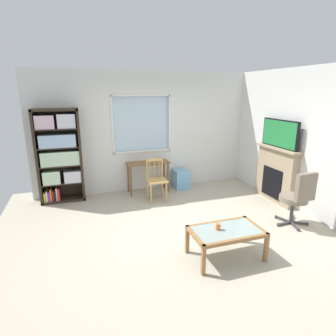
{
  "coord_description": "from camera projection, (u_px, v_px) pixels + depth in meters",
  "views": [
    {
      "loc": [
        -1.53,
        -4.09,
        2.3
      ],
      "look_at": [
        0.02,
        0.59,
        0.93
      ],
      "focal_mm": 29.72,
      "sensor_mm": 36.0,
      "label": 1
    }
  ],
  "objects": [
    {
      "name": "ground",
      "position": [
        178.0,
        229.0,
        4.82
      ],
      "size": [
        6.07,
        5.49,
        0.02
      ],
      "primitive_type": "cube",
      "color": "#B2A893"
    },
    {
      "name": "wall_back_with_window",
      "position": [
        145.0,
        133.0,
        6.51
      ],
      "size": [
        5.07,
        0.15,
        2.74
      ],
      "color": "silver",
      "rests_on": "ground"
    },
    {
      "name": "wall_right",
      "position": [
        307.0,
        142.0,
        5.24
      ],
      "size": [
        0.12,
        4.69,
        2.74
      ],
      "primitive_type": "cube",
      "color": "silver",
      "rests_on": "ground"
    },
    {
      "name": "bookshelf",
      "position": [
        59.0,
        154.0,
        5.79
      ],
      "size": [
        0.9,
        0.38,
        1.96
      ],
      "color": "#2D2319",
      "rests_on": "ground"
    },
    {
      "name": "desk_under_window",
      "position": [
        148.0,
        167.0,
        6.38
      ],
      "size": [
        0.97,
        0.41,
        0.73
      ],
      "color": "brown",
      "rests_on": "ground"
    },
    {
      "name": "wooden_chair",
      "position": [
        156.0,
        179.0,
        5.96
      ],
      "size": [
        0.42,
        0.4,
        0.9
      ],
      "color": "tan",
      "rests_on": "ground"
    },
    {
      "name": "plastic_drawer_unit",
      "position": [
        181.0,
        179.0,
        6.78
      ],
      "size": [
        0.35,
        0.4,
        0.45
      ],
      "primitive_type": "cube",
      "color": "#72ADDB",
      "rests_on": "ground"
    },
    {
      "name": "fireplace",
      "position": [
        276.0,
        174.0,
        5.92
      ],
      "size": [
        0.26,
        1.17,
        1.17
      ],
      "color": "tan",
      "rests_on": "ground"
    },
    {
      "name": "tv",
      "position": [
        280.0,
        134.0,
        5.68
      ],
      "size": [
        0.06,
        1.02,
        0.57
      ],
      "color": "black",
      "rests_on": "fireplace"
    },
    {
      "name": "office_chair",
      "position": [
        298.0,
        196.0,
        4.77
      ],
      "size": [
        0.57,
        0.58,
        1.0
      ],
      "color": "#7A6B5B",
      "rests_on": "ground"
    },
    {
      "name": "coffee_table",
      "position": [
        226.0,
        233.0,
        3.9
      ],
      "size": [
        1.0,
        0.6,
        0.43
      ],
      "color": "#8C9E99",
      "rests_on": "ground"
    },
    {
      "name": "sippy_cup",
      "position": [
        218.0,
        227.0,
        3.87
      ],
      "size": [
        0.07,
        0.07,
        0.09
      ],
      "primitive_type": "cylinder",
      "color": "orange",
      "rests_on": "coffee_table"
    }
  ]
}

